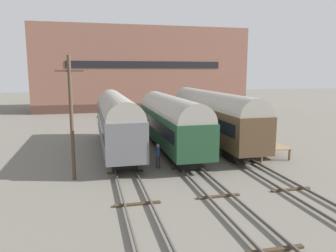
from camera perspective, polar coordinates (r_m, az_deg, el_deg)
ground_plane at (r=27.90m, az=1.73°, el=-5.63°), size 200.00×200.00×0.00m
track_left at (r=27.04m, az=-8.14°, el=-5.90°), size 2.60×60.00×0.26m
track_middle at (r=27.86m, az=1.73°, el=-5.35°), size 2.60×60.00×0.26m
track_right at (r=29.46m, az=10.77°, el=-4.70°), size 2.60×60.00×0.26m
train_car_green at (r=29.66m, az=0.50°, el=0.97°), size 3.11×15.53×5.12m
train_car_grey at (r=29.97m, az=-8.93°, el=1.18°), size 2.96×16.67×5.28m
train_car_brown at (r=33.14m, az=7.62°, el=2.05°), size 2.99×18.77×5.33m
station_platform at (r=32.67m, az=13.41°, el=-2.00°), size 2.87×10.89×1.00m
bench at (r=33.10m, az=13.44°, el=-0.85°), size 1.40×0.40×0.91m
person_worker at (r=24.85m, az=-1.76°, el=-4.82°), size 0.32×0.32×1.86m
utility_pole at (r=22.53m, az=-16.47°, el=1.56°), size 1.80×0.24×8.30m
warehouse_building at (r=66.36m, az=-4.81°, el=9.82°), size 39.93×12.62×15.51m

